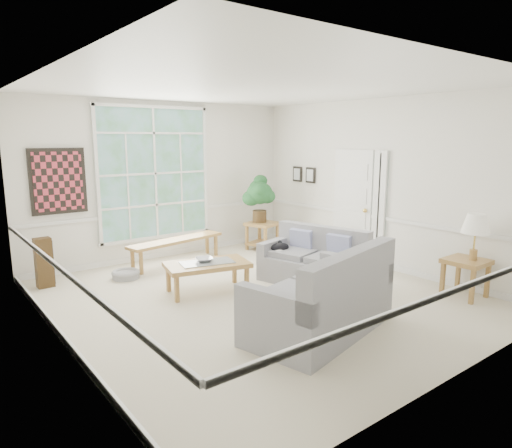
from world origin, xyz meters
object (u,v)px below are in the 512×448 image
at_px(coffee_table, 207,277).
at_px(side_table, 465,278).
at_px(loveseat_front, 320,289).
at_px(end_table, 262,236).
at_px(loveseat_right, 313,256).

distance_m(coffee_table, side_table, 3.82).
xyz_separation_m(loveseat_front, end_table, (2.03, 3.69, -0.24)).
bearing_deg(loveseat_front, coffee_table, 85.55).
relative_size(coffee_table, side_table, 2.17).
bearing_deg(side_table, loveseat_front, 170.37).
relative_size(loveseat_front, side_table, 3.43).
relative_size(loveseat_front, coffee_table, 1.58).
bearing_deg(coffee_table, loveseat_front, -67.44).
bearing_deg(loveseat_right, coffee_table, 141.91).
bearing_deg(loveseat_right, loveseat_front, -147.44).
xyz_separation_m(loveseat_front, coffee_table, (-0.32, 2.05, -0.30)).
height_order(loveseat_right, loveseat_front, loveseat_front).
relative_size(end_table, side_table, 1.02).
relative_size(loveseat_right, end_table, 2.84).
distance_m(loveseat_right, end_table, 2.43).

